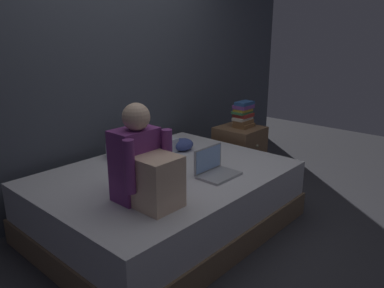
{
  "coord_description": "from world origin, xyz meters",
  "views": [
    {
      "loc": [
        -2.15,
        -1.74,
        1.59
      ],
      "look_at": [
        -0.1,
        0.1,
        0.75
      ],
      "focal_mm": 35.11,
      "sensor_mm": 36.0,
      "label": 1
    }
  ],
  "objects_px": {
    "pillow": "(143,148)",
    "book_stack": "(243,115)",
    "laptop": "(215,169)",
    "bed": "(165,200)",
    "person_sitting": "(144,166)",
    "clothes_pile": "(182,144)",
    "nightstand": "(239,153)"
  },
  "relations": [
    {
      "from": "pillow",
      "to": "clothes_pile",
      "type": "bearing_deg",
      "value": -23.0
    },
    {
      "from": "laptop",
      "to": "clothes_pile",
      "type": "relative_size",
      "value": 1.34
    },
    {
      "from": "laptop",
      "to": "book_stack",
      "type": "xyz_separation_m",
      "value": [
        1.13,
        0.51,
        0.17
      ]
    },
    {
      "from": "laptop",
      "to": "pillow",
      "type": "relative_size",
      "value": 0.57
    },
    {
      "from": "person_sitting",
      "to": "pillow",
      "type": "relative_size",
      "value": 1.17
    },
    {
      "from": "pillow",
      "to": "book_stack",
      "type": "xyz_separation_m",
      "value": [
        1.17,
        -0.29,
        0.16
      ]
    },
    {
      "from": "laptop",
      "to": "pillow",
      "type": "height_order",
      "value": "laptop"
    },
    {
      "from": "nightstand",
      "to": "book_stack",
      "type": "xyz_separation_m",
      "value": [
        0.04,
        -0.01,
        0.43
      ]
    },
    {
      "from": "nightstand",
      "to": "pillow",
      "type": "height_order",
      "value": "pillow"
    },
    {
      "from": "bed",
      "to": "clothes_pile",
      "type": "xyz_separation_m",
      "value": [
        0.52,
        0.3,
        0.3
      ]
    },
    {
      "from": "person_sitting",
      "to": "clothes_pile",
      "type": "relative_size",
      "value": 2.75
    },
    {
      "from": "book_stack",
      "to": "clothes_pile",
      "type": "bearing_deg",
      "value": 170.56
    },
    {
      "from": "bed",
      "to": "person_sitting",
      "type": "distance_m",
      "value": 0.74
    },
    {
      "from": "nightstand",
      "to": "book_stack",
      "type": "bearing_deg",
      "value": -14.98
    },
    {
      "from": "nightstand",
      "to": "pillow",
      "type": "relative_size",
      "value": 1.05
    },
    {
      "from": "pillow",
      "to": "book_stack",
      "type": "bearing_deg",
      "value": -13.75
    },
    {
      "from": "nightstand",
      "to": "laptop",
      "type": "distance_m",
      "value": 1.24
    },
    {
      "from": "person_sitting",
      "to": "pillow",
      "type": "height_order",
      "value": "person_sitting"
    },
    {
      "from": "nightstand",
      "to": "clothes_pile",
      "type": "xyz_separation_m",
      "value": [
        -0.78,
        0.13,
        0.26
      ]
    },
    {
      "from": "laptop",
      "to": "book_stack",
      "type": "distance_m",
      "value": 1.25
    },
    {
      "from": "bed",
      "to": "person_sitting",
      "type": "bearing_deg",
      "value": -147.74
    },
    {
      "from": "bed",
      "to": "laptop",
      "type": "bearing_deg",
      "value": -58.76
    },
    {
      "from": "clothes_pile",
      "to": "nightstand",
      "type": "bearing_deg",
      "value": -9.17
    },
    {
      "from": "bed",
      "to": "pillow",
      "type": "relative_size",
      "value": 3.57
    },
    {
      "from": "bed",
      "to": "book_stack",
      "type": "distance_m",
      "value": 1.43
    },
    {
      "from": "pillow",
      "to": "clothes_pile",
      "type": "xyz_separation_m",
      "value": [
        0.35,
        -0.15,
        -0.01
      ]
    },
    {
      "from": "laptop",
      "to": "book_stack",
      "type": "relative_size",
      "value": 1.16
    },
    {
      "from": "laptop",
      "to": "clothes_pile",
      "type": "bearing_deg",
      "value": 63.83
    },
    {
      "from": "bed",
      "to": "laptop",
      "type": "relative_size",
      "value": 6.25
    },
    {
      "from": "nightstand",
      "to": "book_stack",
      "type": "relative_size",
      "value": 2.13
    },
    {
      "from": "book_stack",
      "to": "clothes_pile",
      "type": "xyz_separation_m",
      "value": [
        -0.81,
        0.13,
        -0.17
      ]
    },
    {
      "from": "person_sitting",
      "to": "clothes_pile",
      "type": "xyz_separation_m",
      "value": [
        0.99,
        0.59,
        -0.2
      ]
    }
  ]
}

